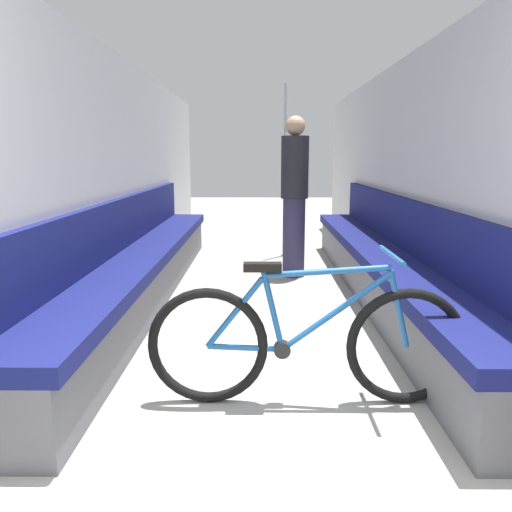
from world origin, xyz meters
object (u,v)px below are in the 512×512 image
at_px(bicycle, 307,343).
at_px(bench_seat_row_left, 143,266).
at_px(grab_pole_near, 284,175).
at_px(bench_seat_row_right, 383,267).
at_px(passenger_standing, 294,195).

bearing_deg(bicycle, bench_seat_row_left, 105.85).
relative_size(bench_seat_row_left, grab_pole_near, 2.39).
height_order(bench_seat_row_left, bench_seat_row_right, same).
xyz_separation_m(bicycle, passenger_standing, (0.13, 2.94, 0.56)).
bearing_deg(passenger_standing, grab_pole_near, -39.81).
bearing_deg(bench_seat_row_left, grab_pole_near, 55.75).
distance_m(bench_seat_row_right, bicycle, 2.20).
bearing_deg(passenger_standing, bench_seat_row_left, 79.80).
distance_m(bench_seat_row_left, grab_pole_near, 2.63).
height_order(bench_seat_row_left, bicycle, bench_seat_row_left).
relative_size(bench_seat_row_right, grab_pole_near, 2.39).
bearing_deg(grab_pole_near, passenger_standing, -87.21).
relative_size(grab_pole_near, passenger_standing, 1.28).
height_order(grab_pole_near, passenger_standing, grab_pole_near).
distance_m(bicycle, grab_pole_near, 4.16).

